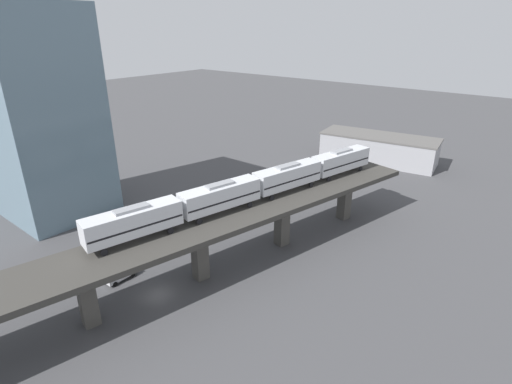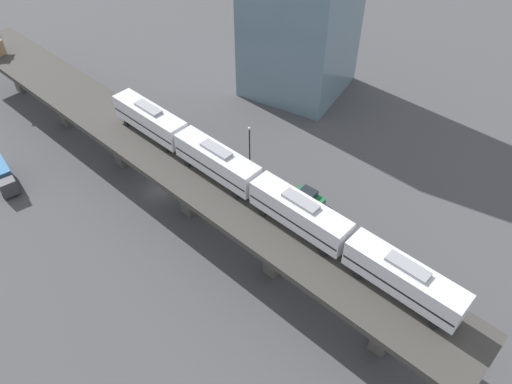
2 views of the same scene
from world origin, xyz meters
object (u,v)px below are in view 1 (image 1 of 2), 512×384
office_tower (43,117)px  warehouse_building (378,148)px  street_lamp (154,220)px  subway_train (256,186)px  street_car_white (120,273)px  street_car_green (216,219)px

office_tower → warehouse_building: bearing=63.0°
street_lamp → warehouse_building: (10.48, 62.32, -0.70)m
subway_train → street_lamp: subway_train is taller
street_car_white → office_tower: size_ratio=0.12×
warehouse_building → office_tower: office_tower is taller
subway_train → street_lamp: size_ratio=7.09×
warehouse_building → subway_train: bearing=-86.7°
office_tower → street_car_white: bearing=-11.6°
street_lamp → warehouse_building: size_ratio=0.23×
subway_train → warehouse_building: bearing=93.3°
street_car_white → office_tower: office_tower is taller
street_car_green → street_lamp: street_lamp is taller
street_car_green → warehouse_building: size_ratio=0.16×
street_car_green → street_lamp: 11.78m
subway_train → street_lamp: 17.49m
office_tower → street_car_green: bearing=29.7°
subway_train → warehouse_building: subway_train is taller
street_car_white → street_lamp: (-4.08, 9.40, 3.17)m
street_car_green → warehouse_building: 51.94m
subway_train → office_tower: bearing=-161.0°
street_car_green → warehouse_building: warehouse_building is taller
street_car_white → street_lamp: 10.73m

